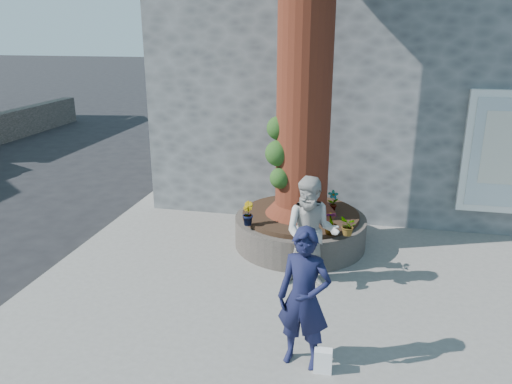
# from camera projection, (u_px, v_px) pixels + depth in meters

# --- Properties ---
(ground) EXTENTS (120.00, 120.00, 0.00)m
(ground) POSITION_uv_depth(u_px,v_px,m) (227.00, 302.00, 7.27)
(ground) COLOR black
(ground) RESTS_ON ground
(pavement) EXTENTS (9.00, 8.00, 0.12)m
(pavement) POSITION_uv_depth(u_px,v_px,m) (335.00, 277.00, 7.88)
(pavement) COLOR slate
(pavement) RESTS_ON ground
(yellow_line) EXTENTS (0.10, 30.00, 0.01)m
(yellow_line) POSITION_uv_depth(u_px,v_px,m) (76.00, 254.00, 8.81)
(yellow_line) COLOR yellow
(yellow_line) RESTS_ON ground
(stone_shop) EXTENTS (10.30, 8.30, 6.30)m
(stone_shop) POSITION_uv_depth(u_px,v_px,m) (398.00, 55.00, 12.46)
(stone_shop) COLOR #505255
(stone_shop) RESTS_ON ground
(planter) EXTENTS (2.30, 2.30, 0.60)m
(planter) POSITION_uv_depth(u_px,v_px,m) (300.00, 229.00, 8.84)
(planter) COLOR black
(planter) RESTS_ON pavement
(man) EXTENTS (0.67, 0.50, 1.66)m
(man) POSITION_uv_depth(u_px,v_px,m) (304.00, 299.00, 5.52)
(man) COLOR #131635
(man) RESTS_ON pavement
(woman) EXTENTS (0.83, 0.65, 1.69)m
(woman) POSITION_uv_depth(u_px,v_px,m) (311.00, 233.00, 7.24)
(woman) COLOR #AEAAA6
(woman) RESTS_ON pavement
(shopping_bag) EXTENTS (0.20, 0.13, 0.28)m
(shopping_bag) POSITION_uv_depth(u_px,v_px,m) (323.00, 361.00, 5.58)
(shopping_bag) COLOR white
(shopping_bag) RESTS_ON pavement
(plant_a) EXTENTS (0.22, 0.18, 0.36)m
(plant_a) POSITION_uv_depth(u_px,v_px,m) (333.00, 200.00, 8.81)
(plant_a) COLOR gray
(plant_a) RESTS_ON planter
(plant_b) EXTENTS (0.29, 0.29, 0.39)m
(plant_b) POSITION_uv_depth(u_px,v_px,m) (247.00, 213.00, 8.15)
(plant_b) COLOR gray
(plant_b) RESTS_ON planter
(plant_c) EXTENTS (0.23, 0.23, 0.37)m
(plant_c) POSITION_uv_depth(u_px,v_px,m) (331.00, 223.00, 7.78)
(plant_c) COLOR gray
(plant_c) RESTS_ON planter
(plant_d) EXTENTS (0.34, 0.36, 0.32)m
(plant_d) POSITION_uv_depth(u_px,v_px,m) (348.00, 226.00, 7.73)
(plant_d) COLOR gray
(plant_d) RESTS_ON planter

